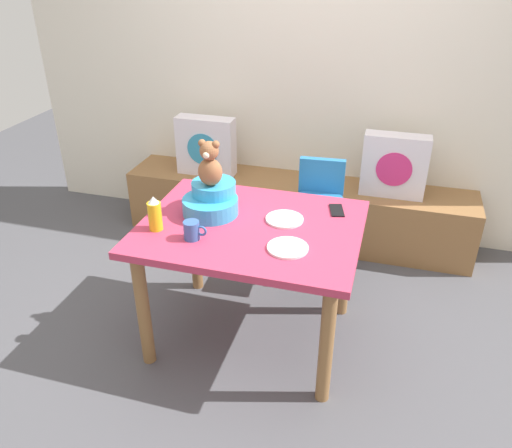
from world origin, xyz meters
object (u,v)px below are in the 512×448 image
(highchair, at_px, (319,204))
(teddy_bear, at_px, (210,164))
(dining_table, at_px, (251,243))
(pillow_floral_left, at_px, (206,146))
(infant_seat_teal, at_px, (212,200))
(coffee_mug, at_px, (192,230))
(cell_phone, at_px, (337,210))
(dinner_plate_near, at_px, (285,219))
(dinner_plate_far, at_px, (288,248))
(pillow_floral_right, at_px, (394,166))
(ketchup_bottle, at_px, (155,214))

(highchair, xyz_separation_m, teddy_bear, (-0.48, -0.68, 0.50))
(dining_table, bearing_deg, pillow_floral_left, 120.87)
(highchair, bearing_deg, infant_seat_teal, -125.19)
(teddy_bear, height_order, coffee_mug, teddy_bear)
(dining_table, height_order, cell_phone, cell_phone)
(pillow_floral_left, distance_m, teddy_bear, 1.24)
(dining_table, bearing_deg, teddy_bear, 161.95)
(coffee_mug, bearing_deg, dining_table, 42.80)
(highchair, relative_size, dinner_plate_near, 3.95)
(pillow_floral_left, xyz_separation_m, dinner_plate_far, (0.94, -1.36, 0.07))
(pillow_floral_right, bearing_deg, infant_seat_teal, -130.16)
(pillow_floral_left, relative_size, pillow_floral_right, 1.00)
(highchair, xyz_separation_m, cell_phone, (0.17, -0.49, 0.22))
(coffee_mug, distance_m, cell_phone, 0.81)
(dining_table, bearing_deg, infant_seat_teal, 161.83)
(pillow_floral_left, xyz_separation_m, pillow_floral_right, (1.39, 0.00, 0.00))
(pillow_floral_left, distance_m, highchair, 1.04)
(highchair, xyz_separation_m, dinner_plate_near, (-0.08, -0.67, 0.22))
(cell_phone, bearing_deg, highchair, 94.85)
(dinner_plate_near, height_order, cell_phone, dinner_plate_near)
(pillow_floral_left, relative_size, dinner_plate_near, 2.20)
(ketchup_bottle, bearing_deg, highchair, 53.85)
(ketchup_bottle, distance_m, cell_phone, 0.98)
(ketchup_bottle, xyz_separation_m, dinner_plate_far, (0.69, -0.00, -0.08))
(ketchup_bottle, height_order, coffee_mug, ketchup_bottle)
(pillow_floral_left, height_order, dinner_plate_far, pillow_floral_left)
(highchair, bearing_deg, dinner_plate_far, -89.89)
(pillow_floral_right, bearing_deg, coffee_mug, -123.33)
(pillow_floral_left, height_order, ketchup_bottle, ketchup_bottle)
(dining_table, bearing_deg, dinner_plate_near, 31.18)
(dining_table, relative_size, highchair, 1.44)
(infant_seat_teal, xyz_separation_m, teddy_bear, (-0.00, -0.00, 0.21))
(pillow_floral_right, relative_size, highchair, 0.56)
(teddy_bear, relative_size, cell_phone, 1.74)
(pillow_floral_right, height_order, infant_seat_teal, same)
(highchair, height_order, cell_phone, highchair)
(infant_seat_teal, distance_m, teddy_bear, 0.21)
(highchair, height_order, infant_seat_teal, infant_seat_teal)
(pillow_floral_right, relative_size, infant_seat_teal, 1.33)
(teddy_bear, bearing_deg, cell_phone, 16.83)
(pillow_floral_right, distance_m, highchair, 0.63)
(coffee_mug, xyz_separation_m, cell_phone, (0.64, 0.49, -0.04))
(coffee_mug, bearing_deg, pillow_floral_right, 56.67)
(dinner_plate_far, bearing_deg, cell_phone, 69.63)
(dinner_plate_far, bearing_deg, highchair, 90.11)
(ketchup_bottle, relative_size, dinner_plate_far, 0.92)
(highchair, bearing_deg, dining_table, -107.29)
(teddy_bear, xyz_separation_m, cell_phone, (0.65, 0.20, -0.27))
(pillow_floral_right, relative_size, teddy_bear, 1.76)
(ketchup_bottle, bearing_deg, teddy_bear, 51.39)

